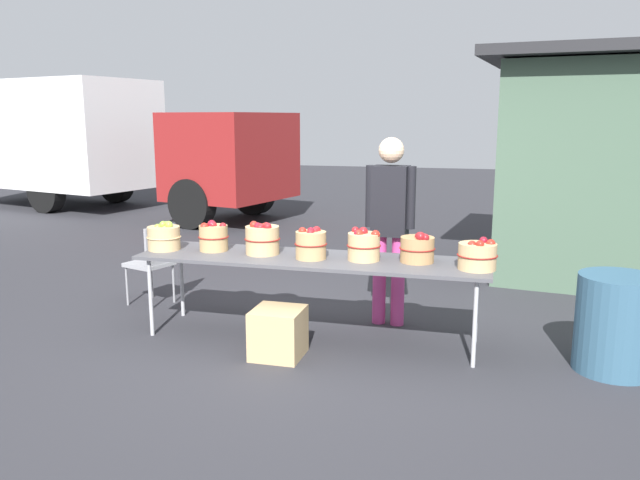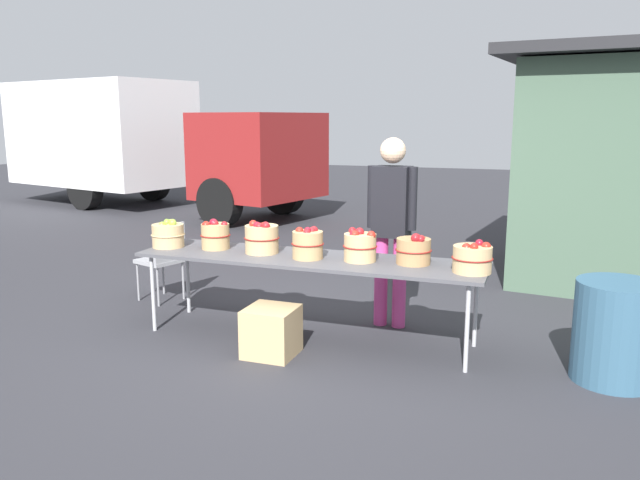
{
  "view_description": "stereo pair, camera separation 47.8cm",
  "coord_description": "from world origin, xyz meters",
  "px_view_note": "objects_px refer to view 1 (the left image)",
  "views": [
    {
      "loc": [
        1.48,
        -5.18,
        1.96
      ],
      "look_at": [
        0.0,
        0.3,
        0.85
      ],
      "focal_mm": 35.17,
      "sensor_mm": 36.0,
      "label": 1
    },
    {
      "loc": [
        1.94,
        -5.03,
        1.96
      ],
      "look_at": [
        0.0,
        0.3,
        0.85
      ],
      "focal_mm": 35.17,
      "sensor_mm": 36.0,
      "label": 2
    }
  ],
  "objects_px": {
    "trash_barrel": "(617,324)",
    "apple_basket_red_1": "(262,239)",
    "apple_basket_red_0": "(213,237)",
    "vendor_adult": "(390,216)",
    "folding_chair": "(154,258)",
    "box_truck": "(96,140)",
    "apple_basket_red_3": "(364,245)",
    "apple_basket_red_5": "(477,256)",
    "apple_basket_red_2": "(311,244)",
    "apple_basket_red_4": "(418,248)",
    "produce_crate": "(278,333)",
    "apple_basket_green_0": "(164,237)",
    "market_table": "(311,261)"
  },
  "relations": [
    {
      "from": "apple_basket_red_0",
      "to": "apple_basket_red_4",
      "type": "xyz_separation_m",
      "value": [
        1.88,
        0.02,
        -0.01
      ]
    },
    {
      "from": "apple_basket_red_0",
      "to": "apple_basket_red_1",
      "type": "height_order",
      "value": "apple_basket_red_1"
    },
    {
      "from": "apple_basket_green_0",
      "to": "folding_chair",
      "type": "height_order",
      "value": "apple_basket_green_0"
    },
    {
      "from": "market_table",
      "to": "apple_basket_red_0",
      "type": "relative_size",
      "value": 10.74
    },
    {
      "from": "box_truck",
      "to": "apple_basket_red_0",
      "type": "bearing_deg",
      "value": -34.86
    },
    {
      "from": "apple_basket_red_3",
      "to": "apple_basket_red_5",
      "type": "relative_size",
      "value": 0.91
    },
    {
      "from": "apple_basket_red_0",
      "to": "produce_crate",
      "type": "distance_m",
      "value": 1.18
    },
    {
      "from": "apple_basket_red_1",
      "to": "apple_basket_red_3",
      "type": "height_order",
      "value": "apple_basket_red_1"
    },
    {
      "from": "apple_basket_green_0",
      "to": "apple_basket_red_1",
      "type": "height_order",
      "value": "apple_basket_red_1"
    },
    {
      "from": "apple_basket_red_2",
      "to": "apple_basket_red_5",
      "type": "relative_size",
      "value": 0.88
    },
    {
      "from": "apple_basket_green_0",
      "to": "apple_basket_red_2",
      "type": "xyz_separation_m",
      "value": [
        1.43,
        -0.01,
        0.01
      ]
    },
    {
      "from": "apple_basket_red_4",
      "to": "market_table",
      "type": "bearing_deg",
      "value": -175.82
    },
    {
      "from": "apple_basket_red_2",
      "to": "trash_barrel",
      "type": "xyz_separation_m",
      "value": [
        2.49,
        -0.03,
        -0.5
      ]
    },
    {
      "from": "apple_basket_red_4",
      "to": "apple_basket_red_1",
      "type": "bearing_deg",
      "value": -178.28
    },
    {
      "from": "apple_basket_red_2",
      "to": "market_table",
      "type": "bearing_deg",
      "value": 103.84
    },
    {
      "from": "apple_basket_red_5",
      "to": "box_truck",
      "type": "distance_m",
      "value": 10.62
    },
    {
      "from": "box_truck",
      "to": "folding_chair",
      "type": "relative_size",
      "value": 9.29
    },
    {
      "from": "apple_basket_red_1",
      "to": "folding_chair",
      "type": "distance_m",
      "value": 1.56
    },
    {
      "from": "apple_basket_red_0",
      "to": "box_truck",
      "type": "relative_size",
      "value": 0.04
    },
    {
      "from": "apple_basket_red_3",
      "to": "trash_barrel",
      "type": "xyz_separation_m",
      "value": [
        2.03,
        -0.1,
        -0.5
      ]
    },
    {
      "from": "apple_basket_red_0",
      "to": "apple_basket_red_5",
      "type": "bearing_deg",
      "value": -2.74
    },
    {
      "from": "vendor_adult",
      "to": "apple_basket_red_5",
      "type": "bearing_deg",
      "value": 143.96
    },
    {
      "from": "trash_barrel",
      "to": "box_truck",
      "type": "bearing_deg",
      "value": 143.72
    },
    {
      "from": "market_table",
      "to": "apple_basket_red_4",
      "type": "xyz_separation_m",
      "value": [
        0.92,
        0.07,
        0.15
      ]
    },
    {
      "from": "apple_basket_red_1",
      "to": "box_truck",
      "type": "relative_size",
      "value": 0.04
    },
    {
      "from": "apple_basket_red_0",
      "to": "apple_basket_red_2",
      "type": "relative_size",
      "value": 1.01
    },
    {
      "from": "apple_basket_red_4",
      "to": "apple_basket_red_5",
      "type": "relative_size",
      "value": 0.94
    },
    {
      "from": "trash_barrel",
      "to": "apple_basket_red_1",
      "type": "bearing_deg",
      "value": 178.06
    },
    {
      "from": "vendor_adult",
      "to": "produce_crate",
      "type": "bearing_deg",
      "value": 58.09
    },
    {
      "from": "apple_basket_red_1",
      "to": "vendor_adult",
      "type": "relative_size",
      "value": 0.18
    },
    {
      "from": "vendor_adult",
      "to": "apple_basket_red_1",
      "type": "bearing_deg",
      "value": 30.98
    },
    {
      "from": "apple_basket_red_4",
      "to": "apple_basket_red_5",
      "type": "xyz_separation_m",
      "value": [
        0.5,
        -0.13,
        -0.01
      ]
    },
    {
      "from": "market_table",
      "to": "box_truck",
      "type": "bearing_deg",
      "value": 135.14
    },
    {
      "from": "apple_basket_red_5",
      "to": "folding_chair",
      "type": "bearing_deg",
      "value": 169.23
    },
    {
      "from": "apple_basket_red_0",
      "to": "vendor_adult",
      "type": "xyz_separation_m",
      "value": [
        1.55,
        0.55,
        0.17
      ]
    },
    {
      "from": "market_table",
      "to": "folding_chair",
      "type": "relative_size",
      "value": 3.6
    },
    {
      "from": "apple_basket_red_0",
      "to": "trash_barrel",
      "type": "xyz_separation_m",
      "value": [
        3.45,
        -0.12,
        -0.5
      ]
    },
    {
      "from": "produce_crate",
      "to": "apple_basket_red_0",
      "type": "bearing_deg",
      "value": 146.61
    },
    {
      "from": "apple_basket_red_3",
      "to": "folding_chair",
      "type": "relative_size",
      "value": 0.34
    },
    {
      "from": "apple_basket_red_0",
      "to": "box_truck",
      "type": "distance_m",
      "value": 8.84
    },
    {
      "from": "market_table",
      "to": "apple_basket_red_1",
      "type": "distance_m",
      "value": 0.5
    },
    {
      "from": "apple_basket_red_1",
      "to": "folding_chair",
      "type": "bearing_deg",
      "value": 159.33
    },
    {
      "from": "trash_barrel",
      "to": "produce_crate",
      "type": "height_order",
      "value": "trash_barrel"
    },
    {
      "from": "apple_basket_green_0",
      "to": "box_truck",
      "type": "xyz_separation_m",
      "value": [
        -5.32,
        6.73,
        0.62
      ]
    },
    {
      "from": "apple_basket_green_0",
      "to": "apple_basket_red_5",
      "type": "distance_m",
      "value": 2.84
    },
    {
      "from": "apple_basket_red_2",
      "to": "apple_basket_red_4",
      "type": "xyz_separation_m",
      "value": [
        0.91,
        0.11,
        -0.01
      ]
    },
    {
      "from": "apple_basket_green_0",
      "to": "produce_crate",
      "type": "xyz_separation_m",
      "value": [
        1.27,
        -0.45,
        -0.66
      ]
    },
    {
      "from": "apple_basket_red_5",
      "to": "apple_basket_green_0",
      "type": "bearing_deg",
      "value": 179.32
    },
    {
      "from": "vendor_adult",
      "to": "trash_barrel",
      "type": "bearing_deg",
      "value": 163.41
    },
    {
      "from": "apple_basket_red_2",
      "to": "folding_chair",
      "type": "distance_m",
      "value": 2.02
    }
  ]
}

